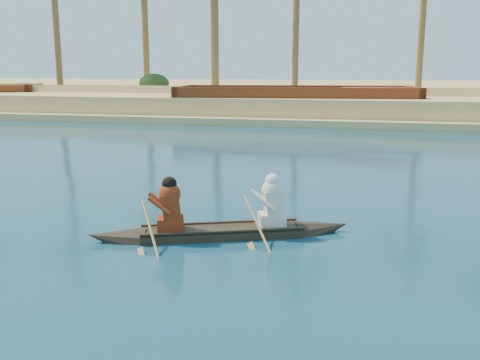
% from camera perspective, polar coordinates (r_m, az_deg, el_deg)
% --- Properties ---
extents(sandy_embankment, '(150.00, 51.00, 1.50)m').
position_cam_1_polar(sandy_embankment, '(50.94, 20.33, 8.49)').
color(sandy_embankment, '#DEBA7D').
rests_on(sandy_embankment, ground).
extents(shrub_cluster, '(100.00, 6.00, 2.40)m').
position_cam_1_polar(shrub_cluster, '(35.68, 23.09, 8.27)').
color(shrub_cluster, '#233914').
rests_on(shrub_cluster, ground).
extents(canoe, '(4.34, 2.22, 1.23)m').
position_cam_1_polar(canoe, '(9.07, -1.95, -4.64)').
color(canoe, '#2F241A').
rests_on(canoe, ground).
extents(barge_mid, '(13.54, 6.00, 2.18)m').
position_cam_1_polar(barge_mid, '(30.21, 5.95, 7.84)').
color(barge_mid, maroon).
rests_on(barge_mid, ground).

